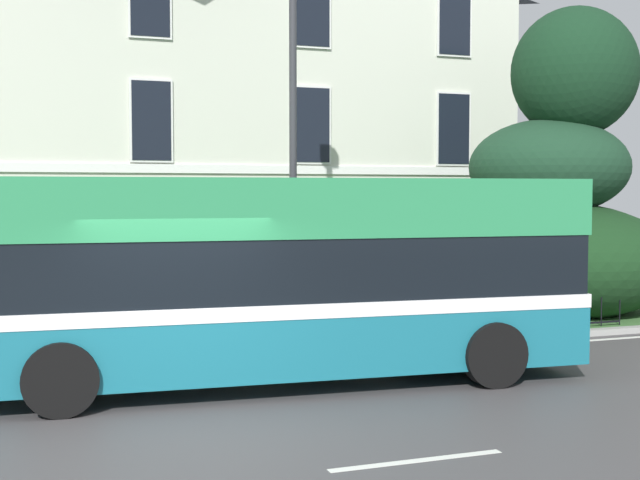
{
  "coord_description": "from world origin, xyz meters",
  "views": [
    {
      "loc": [
        -1.99,
        -9.82,
        2.86
      ],
      "look_at": [
        2.8,
        3.45,
        2.04
      ],
      "focal_mm": 48.03,
      "sensor_mm": 36.0,
      "label": 1
    }
  ],
  "objects_px": {
    "evergreen_tree": "(559,203)",
    "street_lamp_post": "(293,104)",
    "georgian_townhouse": "(122,85)",
    "single_decker_bus": "(274,276)"
  },
  "relations": [
    {
      "from": "evergreen_tree",
      "to": "street_lamp_post",
      "type": "relative_size",
      "value": 0.93
    },
    {
      "from": "georgian_townhouse",
      "to": "evergreen_tree",
      "type": "height_order",
      "value": "georgian_townhouse"
    },
    {
      "from": "evergreen_tree",
      "to": "street_lamp_post",
      "type": "bearing_deg",
      "value": -168.34
    },
    {
      "from": "single_decker_bus",
      "to": "street_lamp_post",
      "type": "bearing_deg",
      "value": 71.02
    },
    {
      "from": "street_lamp_post",
      "to": "evergreen_tree",
      "type": "bearing_deg",
      "value": 11.66
    },
    {
      "from": "evergreen_tree",
      "to": "street_lamp_post",
      "type": "xyz_separation_m",
      "value": [
        -6.86,
        -1.42,
        1.9
      ]
    },
    {
      "from": "evergreen_tree",
      "to": "single_decker_bus",
      "type": "height_order",
      "value": "evergreen_tree"
    },
    {
      "from": "georgian_townhouse",
      "to": "street_lamp_post",
      "type": "bearing_deg",
      "value": -79.13
    },
    {
      "from": "georgian_townhouse",
      "to": "evergreen_tree",
      "type": "bearing_deg",
      "value": -44.22
    },
    {
      "from": "georgian_townhouse",
      "to": "street_lamp_post",
      "type": "xyz_separation_m",
      "value": [
        1.91,
        -9.95,
        -1.41
      ]
    }
  ]
}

